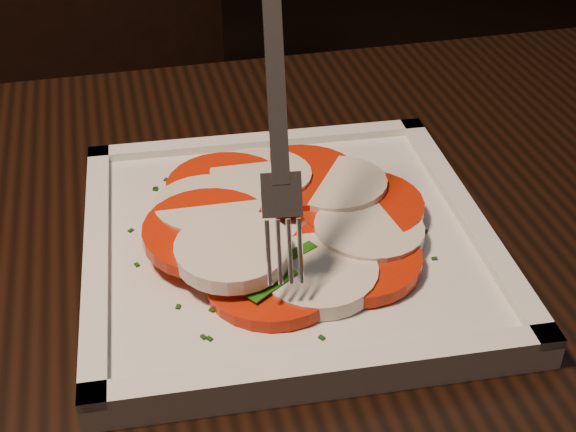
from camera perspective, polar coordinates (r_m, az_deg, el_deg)
chair at (r=1.25m, az=-11.65°, el=8.79°), size 0.52×0.52×0.93m
plate at (r=0.52m, az=0.00°, el=-2.05°), size 0.27×0.27×0.01m
caprese_salad at (r=0.51m, az=-0.00°, el=-0.37°), size 0.19×0.20×0.03m
fork at (r=0.44m, az=-0.98°, el=9.03°), size 0.05×0.10×0.18m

